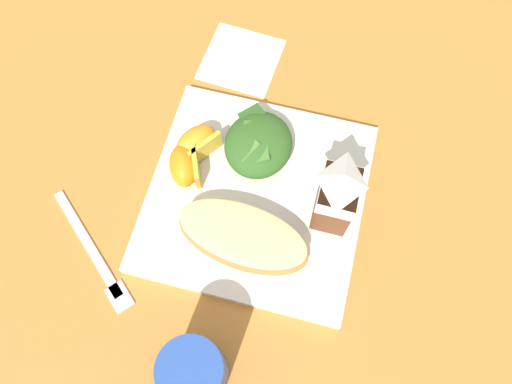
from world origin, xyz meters
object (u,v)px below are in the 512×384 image
object	(u,v)px
paper_napkin	(241,59)
green_salad_pile	(258,144)
orange_wedge_front	(197,142)
milk_carton	(338,192)
cheesy_pizza_bread	(243,237)
metal_fork	(96,258)
orange_wedge_middle	(185,165)
white_plate	(256,197)
drinking_blue_cup	(195,372)

from	to	relation	value
paper_napkin	green_salad_pile	bearing A→B (deg)	23.33
orange_wedge_front	milk_carton	bearing A→B (deg)	78.12
cheesy_pizza_bread	orange_wedge_front	xyz separation A→B (m)	(-0.11, -0.09, 0.00)
metal_fork	orange_wedge_middle	bearing A→B (deg)	150.47
green_salad_pile	orange_wedge_middle	xyz separation A→B (m)	(0.05, -0.08, -0.00)
white_plate	green_salad_pile	distance (m)	0.07
cheesy_pizza_bread	milk_carton	world-z (taller)	milk_carton
milk_carton	metal_fork	world-z (taller)	milk_carton
orange_wedge_front	drinking_blue_cup	distance (m)	0.29
paper_napkin	drinking_blue_cup	world-z (taller)	drinking_blue_cup
orange_wedge_middle	metal_fork	bearing A→B (deg)	-29.53
milk_carton	paper_napkin	world-z (taller)	milk_carton
green_salad_pile	orange_wedge_middle	bearing A→B (deg)	-57.67
green_salad_pile	metal_fork	world-z (taller)	green_salad_pile
green_salad_pile	paper_napkin	size ratio (longest dim) A/B	0.98
cheesy_pizza_bread	orange_wedge_middle	distance (m)	0.12
green_salad_pile	orange_wedge_front	bearing A→B (deg)	-77.51
orange_wedge_front	metal_fork	world-z (taller)	orange_wedge_front
cheesy_pizza_bread	metal_fork	xyz separation A→B (m)	(0.07, -0.18, -0.03)
milk_carton	metal_fork	xyz separation A→B (m)	(0.14, -0.28, -0.07)
milk_carton	metal_fork	distance (m)	0.32
orange_wedge_middle	paper_napkin	size ratio (longest dim) A/B	0.63
white_plate	drinking_blue_cup	distance (m)	0.23
orange_wedge_middle	green_salad_pile	bearing A→B (deg)	122.33
orange_wedge_middle	drinking_blue_cup	xyz separation A→B (m)	(0.24, 0.09, 0.02)
paper_napkin	orange_wedge_front	bearing A→B (deg)	-4.73
white_plate	paper_napkin	xyz separation A→B (m)	(-0.22, -0.08, -0.01)
paper_napkin	drinking_blue_cup	distance (m)	0.45
orange_wedge_middle	drinking_blue_cup	distance (m)	0.26
orange_wedge_front	paper_napkin	bearing A→B (deg)	175.27
cheesy_pizza_bread	paper_napkin	world-z (taller)	cheesy_pizza_bread
drinking_blue_cup	white_plate	bearing A→B (deg)	177.83
milk_carton	orange_wedge_middle	xyz separation A→B (m)	(-0.00, -0.20, -0.04)
metal_fork	drinking_blue_cup	size ratio (longest dim) A/B	1.43
white_plate	cheesy_pizza_bread	distance (m)	0.07
cheesy_pizza_bread	orange_wedge_front	world-z (taller)	orange_wedge_front
white_plate	paper_napkin	bearing A→B (deg)	-159.86
cheesy_pizza_bread	drinking_blue_cup	xyz separation A→B (m)	(0.16, -0.01, 0.02)
white_plate	metal_fork	distance (m)	0.22
cheesy_pizza_bread	green_salad_pile	world-z (taller)	green_salad_pile
orange_wedge_front	drinking_blue_cup	size ratio (longest dim) A/B	0.65
drinking_blue_cup	orange_wedge_front	bearing A→B (deg)	-162.98
metal_fork	milk_carton	bearing A→B (deg)	116.07
orange_wedge_front	cheesy_pizza_bread	bearing A→B (deg)	40.35
milk_carton	paper_napkin	xyz separation A→B (m)	(-0.21, -0.18, -0.07)
milk_carton	orange_wedge_front	world-z (taller)	milk_carton
orange_wedge_front	drinking_blue_cup	xyz separation A→B (m)	(0.27, 0.08, 0.02)
metal_fork	drinking_blue_cup	bearing A→B (deg)	59.46
green_salad_pile	drinking_blue_cup	size ratio (longest dim) A/B	1.00
cheesy_pizza_bread	paper_napkin	size ratio (longest dim) A/B	1.61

